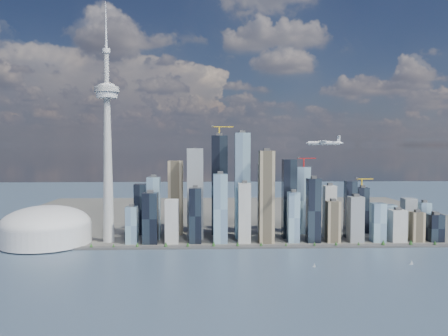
{
  "coord_description": "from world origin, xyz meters",
  "views": [
    {
      "loc": [
        -64.96,
        -705.06,
        227.89
      ],
      "look_at": [
        -32.72,
        260.0,
        177.28
      ],
      "focal_mm": 35.0,
      "sensor_mm": 36.0,
      "label": 1
    }
  ],
  "objects_px": {
    "airplane": "(324,142)",
    "dome_stadium": "(46,227)",
    "sailboat_west": "(314,266)",
    "sailboat_east": "(411,263)",
    "needle_tower": "(107,142)"
  },
  "relations": [
    {
      "from": "airplane",
      "to": "sailboat_east",
      "type": "xyz_separation_m",
      "value": [
        138.97,
        -118.95,
        -230.62
      ]
    },
    {
      "from": "sailboat_west",
      "to": "sailboat_east",
      "type": "relative_size",
      "value": 0.88
    },
    {
      "from": "needle_tower",
      "to": "dome_stadium",
      "type": "xyz_separation_m",
      "value": [
        -140.0,
        -10.0,
        -196.4
      ]
    },
    {
      "from": "dome_stadium",
      "to": "needle_tower",
      "type": "bearing_deg",
      "value": 4.09
    },
    {
      "from": "sailboat_west",
      "to": "dome_stadium",
      "type": "bearing_deg",
      "value": -178.4
    },
    {
      "from": "airplane",
      "to": "sailboat_west",
      "type": "distance_m",
      "value": 269.98
    },
    {
      "from": "airplane",
      "to": "sailboat_west",
      "type": "height_order",
      "value": "airplane"
    },
    {
      "from": "needle_tower",
      "to": "dome_stadium",
      "type": "height_order",
      "value": "needle_tower"
    },
    {
      "from": "dome_stadium",
      "to": "sailboat_west",
      "type": "distance_m",
      "value": 608.26
    },
    {
      "from": "airplane",
      "to": "needle_tower",
      "type": "bearing_deg",
      "value": 177.31
    },
    {
      "from": "airplane",
      "to": "dome_stadium",
      "type": "bearing_deg",
      "value": -179.52
    },
    {
      "from": "dome_stadium",
      "to": "airplane",
      "type": "distance_m",
      "value": 655.58
    },
    {
      "from": "dome_stadium",
      "to": "airplane",
      "type": "bearing_deg",
      "value": -7.03
    },
    {
      "from": "sailboat_west",
      "to": "sailboat_east",
      "type": "distance_m",
      "value": 189.94
    },
    {
      "from": "dome_stadium",
      "to": "sailboat_east",
      "type": "distance_m",
      "value": 786.0
    }
  ]
}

